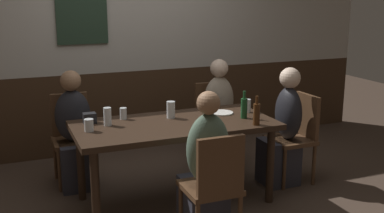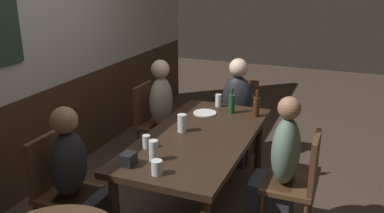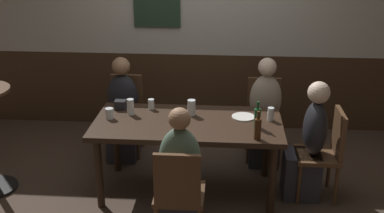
{
  "view_description": "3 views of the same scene",
  "coord_description": "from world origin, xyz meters",
  "px_view_note": "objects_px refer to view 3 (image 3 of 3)",
  "views": [
    {
      "loc": [
        -1.38,
        -3.79,
        1.86
      ],
      "look_at": [
        0.18,
        0.03,
        0.86
      ],
      "focal_mm": 44.45,
      "sensor_mm": 36.0,
      "label": 1
    },
    {
      "loc": [
        -2.96,
        -1.14,
        2.07
      ],
      "look_at": [
        -0.13,
        0.01,
        1.04
      ],
      "focal_mm": 38.28,
      "sensor_mm": 36.0,
      "label": 2
    },
    {
      "loc": [
        0.35,
        -4.06,
        2.49
      ],
      "look_at": [
        0.03,
        0.14,
        0.84
      ],
      "focal_mm": 44.25,
      "sensor_mm": 36.0,
      "label": 3
    }
  ],
  "objects_px": {
    "person_left_far": "(123,116)",
    "beer_bottle_brown": "(258,128)",
    "tumbler_short": "(271,115)",
    "pint_glass_amber": "(192,108)",
    "chair_left_far": "(126,110)",
    "person_head_east": "(308,149)",
    "highball_clear": "(151,105)",
    "beer_glass_tall": "(131,108)",
    "beer_bottle_green": "(257,118)",
    "condiment_caddy": "(120,105)",
    "plate_white_large": "(243,117)",
    "person_mid_near": "(181,182)",
    "chair_right_far": "(264,114)",
    "dining_table": "(188,129)",
    "chair_head_east": "(326,149)",
    "tumbler_water": "(109,114)",
    "person_right_far": "(265,120)",
    "chair_mid_near": "(179,192)"
  },
  "relations": [
    {
      "from": "beer_glass_tall",
      "to": "chair_head_east",
      "type": "bearing_deg",
      "value": -4.02
    },
    {
      "from": "beer_bottle_brown",
      "to": "chair_head_east",
      "type": "bearing_deg",
      "value": 26.85
    },
    {
      "from": "person_left_far",
      "to": "plate_white_large",
      "type": "relative_size",
      "value": 5.14
    },
    {
      "from": "chair_right_far",
      "to": "person_mid_near",
      "type": "distance_m",
      "value": 1.71
    },
    {
      "from": "person_head_east",
      "to": "tumbler_water",
      "type": "relative_size",
      "value": 11.22
    },
    {
      "from": "chair_head_east",
      "to": "person_mid_near",
      "type": "relative_size",
      "value": 0.76
    },
    {
      "from": "chair_head_east",
      "to": "plate_white_large",
      "type": "relative_size",
      "value": 3.96
    },
    {
      "from": "beer_bottle_green",
      "to": "plate_white_large",
      "type": "height_order",
      "value": "beer_bottle_green"
    },
    {
      "from": "tumbler_short",
      "to": "pint_glass_amber",
      "type": "distance_m",
      "value": 0.75
    },
    {
      "from": "chair_head_east",
      "to": "pint_glass_amber",
      "type": "height_order",
      "value": "pint_glass_amber"
    },
    {
      "from": "person_left_far",
      "to": "beer_bottle_green",
      "type": "relative_size",
      "value": 4.54
    },
    {
      "from": "person_left_far",
      "to": "beer_bottle_brown",
      "type": "bearing_deg",
      "value": -35.95
    },
    {
      "from": "highball_clear",
      "to": "person_mid_near",
      "type": "bearing_deg",
      "value": -68.14
    },
    {
      "from": "beer_bottle_green",
      "to": "beer_glass_tall",
      "type": "bearing_deg",
      "value": 169.38
    },
    {
      "from": "chair_head_east",
      "to": "person_left_far",
      "type": "relative_size",
      "value": 0.77
    },
    {
      "from": "person_left_far",
      "to": "chair_left_far",
      "type": "bearing_deg",
      "value": 90.0
    },
    {
      "from": "person_head_east",
      "to": "highball_clear",
      "type": "xyz_separation_m",
      "value": [
        -1.52,
        0.28,
        0.29
      ]
    },
    {
      "from": "person_right_far",
      "to": "plate_white_large",
      "type": "height_order",
      "value": "person_right_far"
    },
    {
      "from": "person_head_east",
      "to": "pint_glass_amber",
      "type": "bearing_deg",
      "value": 171.78
    },
    {
      "from": "person_right_far",
      "to": "dining_table",
      "type": "bearing_deg",
      "value": -138.65
    },
    {
      "from": "plate_white_large",
      "to": "condiment_caddy",
      "type": "distance_m",
      "value": 1.23
    },
    {
      "from": "person_mid_near",
      "to": "person_right_far",
      "type": "xyz_separation_m",
      "value": [
        0.78,
        1.37,
        0.01
      ]
    },
    {
      "from": "dining_table",
      "to": "person_left_far",
      "type": "height_order",
      "value": "person_left_far"
    },
    {
      "from": "person_mid_near",
      "to": "person_right_far",
      "type": "height_order",
      "value": "person_right_far"
    },
    {
      "from": "beer_glass_tall",
      "to": "tumbler_water",
      "type": "xyz_separation_m",
      "value": [
        -0.18,
        -0.12,
        -0.02
      ]
    },
    {
      "from": "pint_glass_amber",
      "to": "plate_white_large",
      "type": "relative_size",
      "value": 0.69
    },
    {
      "from": "person_left_far",
      "to": "beer_bottle_brown",
      "type": "relative_size",
      "value": 4.46
    },
    {
      "from": "beer_bottle_green",
      "to": "beer_bottle_brown",
      "type": "height_order",
      "value": "beer_bottle_brown"
    },
    {
      "from": "chair_left_far",
      "to": "person_head_east",
      "type": "distance_m",
      "value": 2.09
    },
    {
      "from": "dining_table",
      "to": "tumbler_water",
      "type": "relative_size",
      "value": 17.05
    },
    {
      "from": "person_mid_near",
      "to": "person_left_far",
      "type": "xyz_separation_m",
      "value": [
        -0.78,
        1.36,
        -0.0
      ]
    },
    {
      "from": "dining_table",
      "to": "pint_glass_amber",
      "type": "relative_size",
      "value": 11.46
    },
    {
      "from": "chair_head_east",
      "to": "person_left_far",
      "type": "height_order",
      "value": "person_left_far"
    },
    {
      "from": "person_head_east",
      "to": "beer_glass_tall",
      "type": "bearing_deg",
      "value": 175.6
    },
    {
      "from": "chair_left_far",
      "to": "highball_clear",
      "type": "xyz_separation_m",
      "value": [
        0.39,
        -0.56,
        0.29
      ]
    },
    {
      "from": "dining_table",
      "to": "chair_left_far",
      "type": "relative_size",
      "value": 2.0
    },
    {
      "from": "pint_glass_amber",
      "to": "chair_mid_near",
      "type": "bearing_deg",
      "value": -91.39
    },
    {
      "from": "person_left_far",
      "to": "tumbler_short",
      "type": "distance_m",
      "value": 1.69
    },
    {
      "from": "person_mid_near",
      "to": "beer_glass_tall",
      "type": "xyz_separation_m",
      "value": [
        -0.56,
        0.81,
        0.32
      ]
    },
    {
      "from": "condiment_caddy",
      "to": "tumbler_water",
      "type": "bearing_deg",
      "value": -101.47
    },
    {
      "from": "highball_clear",
      "to": "condiment_caddy",
      "type": "bearing_deg",
      "value": -176.39
    },
    {
      "from": "beer_bottle_brown",
      "to": "chair_right_far",
      "type": "bearing_deg",
      "value": 82.97
    },
    {
      "from": "person_mid_near",
      "to": "plate_white_large",
      "type": "xyz_separation_m",
      "value": [
        0.52,
        0.82,
        0.26
      ]
    },
    {
      "from": "chair_head_east",
      "to": "condiment_caddy",
      "type": "height_order",
      "value": "chair_head_east"
    },
    {
      "from": "person_right_far",
      "to": "tumbler_short",
      "type": "height_order",
      "value": "person_right_far"
    },
    {
      "from": "condiment_caddy",
      "to": "chair_left_far",
      "type": "bearing_deg",
      "value": 97.97
    },
    {
      "from": "chair_mid_near",
      "to": "beer_bottle_green",
      "type": "xyz_separation_m",
      "value": [
        0.64,
        0.75,
        0.34
      ]
    },
    {
      "from": "plate_white_large",
      "to": "chair_left_far",
      "type": "bearing_deg",
      "value": 151.44
    },
    {
      "from": "person_left_far",
      "to": "condiment_caddy",
      "type": "xyz_separation_m",
      "value": [
        0.08,
        -0.42,
        0.3
      ]
    },
    {
      "from": "person_right_far",
      "to": "person_head_east",
      "type": "height_order",
      "value": "person_right_far"
    }
  ]
}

